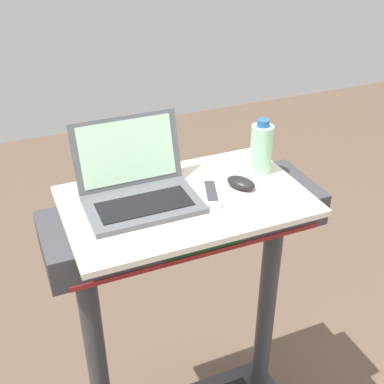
% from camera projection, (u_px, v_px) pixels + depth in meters
% --- Properties ---
extents(desk_board, '(0.75, 0.47, 0.02)m').
position_uv_depth(desk_board, '(186.00, 201.00, 1.57)').
color(desk_board, beige).
rests_on(desk_board, treadmill_base).
extents(laptop, '(0.34, 0.29, 0.23)m').
position_uv_depth(laptop, '(138.00, 186.00, 1.53)').
color(laptop, '#515459').
rests_on(laptop, desk_board).
extents(computer_mouse, '(0.10, 0.12, 0.03)m').
position_uv_depth(computer_mouse, '(241.00, 183.00, 1.61)').
color(computer_mouse, black).
rests_on(computer_mouse, desk_board).
extents(water_bottle, '(0.07, 0.07, 0.19)m').
position_uv_depth(water_bottle, '(261.00, 148.00, 1.67)').
color(water_bottle, '#9EDBB2').
rests_on(water_bottle, desk_board).
extents(tv_remote, '(0.09, 0.17, 0.02)m').
position_uv_depth(tv_remote, '(211.00, 193.00, 1.56)').
color(tv_remote, silver).
rests_on(tv_remote, desk_board).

